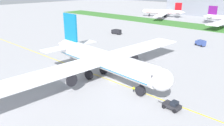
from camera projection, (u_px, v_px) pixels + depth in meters
ground_plane at (115, 81)px, 66.94m from camera, size 600.00×600.00×0.00m
apron_taxi_line at (114, 82)px, 66.61m from camera, size 280.00×0.36×0.01m
airliner_foreground at (101, 59)px, 66.73m from camera, size 48.83×75.86×18.46m
pushback_tug at (172, 105)px, 51.56m from camera, size 5.87×2.80×2.22m
ground_crew_wingwalker_port at (134, 89)px, 59.89m from camera, size 0.58×0.34×1.69m
traffic_cone_port_wing at (35, 75)px, 71.13m from camera, size 0.36×0.36×0.58m
service_truck_fuel_bowser at (201, 43)px, 104.96m from camera, size 5.26×3.60×2.86m
service_truck_catering_van at (116, 32)px, 130.11m from camera, size 6.19×2.79×2.83m
parked_airliner_far_left at (163, 12)px, 198.50m from camera, size 36.78×59.26×12.83m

